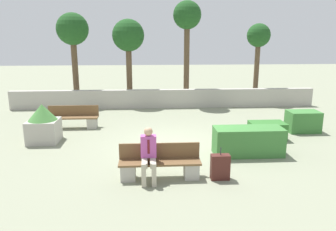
{
  "coord_description": "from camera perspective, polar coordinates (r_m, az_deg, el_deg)",
  "views": [
    {
      "loc": [
        -0.81,
        -9.97,
        3.47
      ],
      "look_at": [
        -0.16,
        0.5,
        0.9
      ],
      "focal_mm": 35.0,
      "sensor_mm": 36.0,
      "label": 1
    }
  ],
  "objects": [
    {
      "name": "hedge_block_mid_left",
      "position": [
        13.07,
        22.44,
        -0.95
      ],
      "size": [
        1.13,
        0.74,
        0.77
      ],
      "color": "#3D7A38",
      "rests_on": "ground_plane"
    },
    {
      "name": "hedge_block_near_left",
      "position": [
        11.74,
        16.86,
        -2.54
      ],
      "size": [
        1.18,
        0.74,
        0.59
      ],
      "color": "#33702D",
      "rests_on": "ground_plane"
    },
    {
      "name": "perimeter_wall",
      "position": [
        16.11,
        -0.59,
        2.96
      ],
      "size": [
        14.83,
        0.3,
        0.9
      ],
      "color": "#ADA89E",
      "rests_on": "ground_plane"
    },
    {
      "name": "person_seated_man",
      "position": [
        7.95,
        -3.4,
        -6.4
      ],
      "size": [
        0.38,
        0.63,
        1.33
      ],
      "color": "#B2A893",
      "rests_on": "ground_plane"
    },
    {
      "name": "suitcase",
      "position": [
        8.26,
        9.06,
        -8.85
      ],
      "size": [
        0.46,
        0.23,
        0.84
      ],
      "color": "#471E19",
      "rests_on": "ground_plane"
    },
    {
      "name": "tree_leftmost",
      "position": [
        17.6,
        -16.27,
        13.81
      ],
      "size": [
        1.61,
        1.61,
        4.6
      ],
      "color": "brown",
      "rests_on": "ground_plane"
    },
    {
      "name": "bench_left_side",
      "position": [
        13.08,
        -16.22,
        -0.7
      ],
      "size": [
        1.93,
        0.49,
        0.84
      ],
      "rotation": [
        0.0,
        0.0,
        -0.19
      ],
      "color": "brown",
      "rests_on": "ground_plane"
    },
    {
      "name": "bench_front",
      "position": [
        8.23,
        -1.43,
        -8.64
      ],
      "size": [
        2.03,
        0.49,
        0.84
      ],
      "color": "brown",
      "rests_on": "ground_plane"
    },
    {
      "name": "planter_corner_left",
      "position": [
        11.61,
        -20.91,
        -1.3
      ],
      "size": [
        0.97,
        0.97,
        1.29
      ],
      "color": "#ADA89E",
      "rests_on": "ground_plane"
    },
    {
      "name": "ground_plane",
      "position": [
        10.59,
        1.06,
        -5.37
      ],
      "size": [
        60.0,
        60.0,
        0.0
      ],
      "primitive_type": "plane",
      "color": "gray"
    },
    {
      "name": "tree_center_right",
      "position": [
        16.78,
        3.35,
        16.21
      ],
      "size": [
        1.39,
        1.39,
        5.15
      ],
      "color": "brown",
      "rests_on": "ground_plane"
    },
    {
      "name": "tree_rightmost",
      "position": [
        17.88,
        15.47,
        12.65
      ],
      "size": [
        1.2,
        1.2,
        4.08
      ],
      "color": "brown",
      "rests_on": "ground_plane"
    },
    {
      "name": "tree_center_left",
      "position": [
        16.92,
        -6.94,
        13.31
      ],
      "size": [
        1.6,
        1.6,
        4.28
      ],
      "color": "brown",
      "rests_on": "ground_plane"
    },
    {
      "name": "hedge_block_near_right",
      "position": [
        10.03,
        13.77,
        -4.38
      ],
      "size": [
        2.02,
        0.78,
        0.83
      ],
      "color": "#3D7A38",
      "rests_on": "ground_plane"
    }
  ]
}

